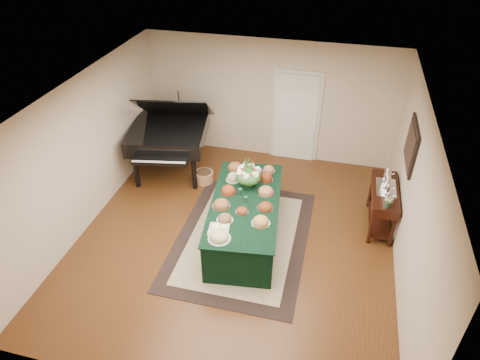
% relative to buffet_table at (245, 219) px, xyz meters
% --- Properties ---
extents(ground, '(6.00, 6.00, 0.00)m').
position_rel_buffet_table_xyz_m(ground, '(-0.15, -0.05, -0.40)').
color(ground, '#32190B').
rests_on(ground, ground).
extents(area_rug, '(2.28, 3.19, 0.01)m').
position_rel_buffet_table_xyz_m(area_rug, '(-0.04, -0.06, -0.39)').
color(area_rug, black).
rests_on(area_rug, ground).
extents(kitchen_doorway, '(1.05, 0.07, 2.10)m').
position_rel_buffet_table_xyz_m(kitchen_doorway, '(0.45, 2.92, 0.62)').
color(kitchen_doorway, beige).
rests_on(kitchen_doorway, ground).
extents(buffet_table, '(1.44, 2.57, 0.79)m').
position_rel_buffet_table_xyz_m(buffet_table, '(0.00, 0.00, 0.00)').
color(buffet_table, black).
rests_on(buffet_table, ground).
extents(food_platters, '(1.11, 2.32, 0.12)m').
position_rel_buffet_table_xyz_m(food_platters, '(-0.05, 0.12, 0.44)').
color(food_platters, silver).
rests_on(food_platters, buffet_table).
extents(cutting_board, '(0.36, 0.36, 0.10)m').
position_rel_buffet_table_xyz_m(cutting_board, '(-0.24, -0.79, 0.43)').
color(cutting_board, tan).
rests_on(cutting_board, buffet_table).
extents(green_goblets, '(0.22, 0.27, 0.18)m').
position_rel_buffet_table_xyz_m(green_goblets, '(-0.04, 0.00, 0.48)').
color(green_goblets, '#153422').
rests_on(green_goblets, buffet_table).
extents(floral_centerpiece, '(0.45, 0.45, 0.45)m').
position_rel_buffet_table_xyz_m(floral_centerpiece, '(-0.06, 0.45, 0.66)').
color(floral_centerpiece, '#153422').
rests_on(floral_centerpiece, buffet_table).
extents(grand_piano, '(1.86, 2.07, 1.87)m').
position_rel_buffet_table_xyz_m(grand_piano, '(-2.06, 1.72, 0.55)').
color(grand_piano, black).
rests_on(grand_piano, ground).
extents(wicker_basket, '(0.39, 0.39, 0.24)m').
position_rel_buffet_table_xyz_m(wicker_basket, '(-1.24, 1.47, -0.28)').
color(wicker_basket, '#A57142').
rests_on(wicker_basket, ground).
extents(mahogany_sideboard, '(0.45, 1.27, 0.83)m').
position_rel_buffet_table_xyz_m(mahogany_sideboard, '(2.34, 0.91, 0.24)').
color(mahogany_sideboard, black).
rests_on(mahogany_sideboard, ground).
extents(tea_service, '(0.34, 0.74, 0.30)m').
position_rel_buffet_table_xyz_m(tea_service, '(2.34, 0.92, 0.54)').
color(tea_service, silver).
rests_on(tea_service, mahogany_sideboard).
extents(pink_bouquet, '(0.16, 0.16, 0.21)m').
position_rel_buffet_table_xyz_m(pink_bouquet, '(2.34, 0.39, 0.56)').
color(pink_bouquet, '#153422').
rests_on(pink_bouquet, mahogany_sideboard).
extents(wall_painting, '(0.05, 0.95, 0.75)m').
position_rel_buffet_table_xyz_m(wall_painting, '(2.56, 0.91, 1.35)').
color(wall_painting, black).
rests_on(wall_painting, ground).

